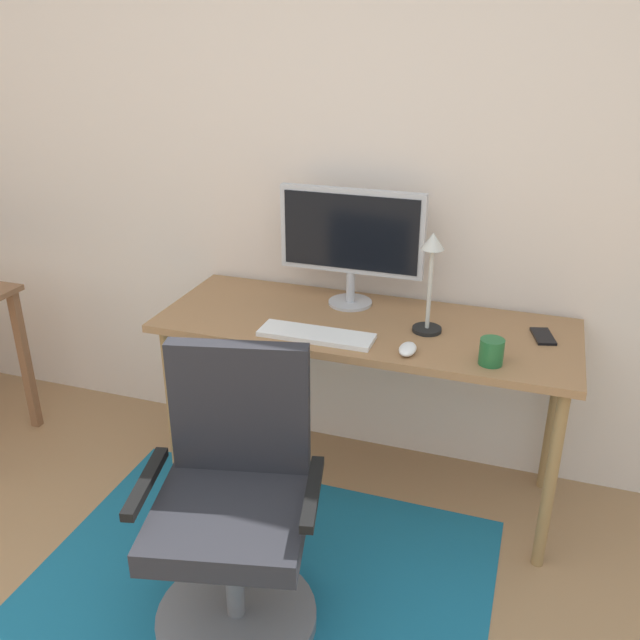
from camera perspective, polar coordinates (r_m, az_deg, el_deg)
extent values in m
cube|color=beige|center=(2.84, 5.23, 12.72)|extent=(6.00, 0.10, 2.60)
cube|color=#186283|center=(2.56, -5.94, -22.35)|extent=(1.60, 1.38, 0.01)
cube|color=#976A44|center=(2.65, 3.79, -0.49)|extent=(1.61, 0.61, 0.03)
cylinder|color=#997444|center=(2.90, -12.28, -7.36)|extent=(0.04, 0.04, 0.74)
cylinder|color=#997444|center=(2.56, 18.77, -12.71)|extent=(0.04, 0.04, 0.74)
cylinder|color=#997444|center=(3.26, -8.02, -3.25)|extent=(0.04, 0.04, 0.74)
cylinder|color=#997444|center=(2.97, 19.01, -7.31)|extent=(0.04, 0.04, 0.74)
cylinder|color=#B2B2B7|center=(2.81, 2.55, 1.49)|extent=(0.18, 0.18, 0.01)
cylinder|color=#B2B2B7|center=(2.78, 2.58, 2.82)|extent=(0.04, 0.04, 0.13)
cube|color=#B7B7BC|center=(2.71, 2.67, 7.46)|extent=(0.59, 0.04, 0.34)
cube|color=black|center=(2.69, 2.55, 7.34)|extent=(0.55, 0.00, 0.30)
cube|color=white|center=(2.51, -0.32, -1.26)|extent=(0.43, 0.13, 0.02)
ellipsoid|color=white|center=(2.40, 7.37, -2.44)|extent=(0.06, 0.10, 0.03)
cylinder|color=#1F5D2F|center=(2.37, 14.20, -2.60)|extent=(0.08, 0.08, 0.09)
cube|color=black|center=(2.64, 18.22, -1.31)|extent=(0.10, 0.15, 0.01)
cylinder|color=black|center=(2.59, 8.96, -0.78)|extent=(0.11, 0.11, 0.01)
cylinder|color=beige|center=(2.53, 9.19, 2.56)|extent=(0.02, 0.02, 0.31)
cone|color=beige|center=(2.47, 9.47, 6.56)|extent=(0.09, 0.09, 0.06)
cylinder|color=slate|center=(2.48, -6.99, -23.54)|extent=(0.53, 0.53, 0.05)
cylinder|color=slate|center=(2.33, -7.25, -20.16)|extent=(0.06, 0.06, 0.36)
cube|color=#232328|center=(2.19, -7.56, -16.05)|extent=(0.57, 0.57, 0.08)
cube|color=#232328|center=(2.20, -6.76, -7.31)|extent=(0.45, 0.16, 0.45)
cube|color=black|center=(2.19, -14.43, -13.07)|extent=(0.11, 0.33, 0.03)
cube|color=black|center=(2.08, -0.63, -14.31)|extent=(0.11, 0.33, 0.03)
cube|color=brown|center=(3.53, -23.51, -3.18)|extent=(0.04, 0.04, 0.71)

